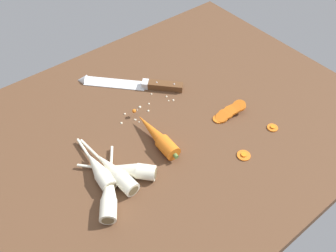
{
  "coord_description": "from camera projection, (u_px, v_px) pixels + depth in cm",
  "views": [
    {
      "loc": [
        -41.87,
        -55.03,
        74.87
      ],
      "look_at": [
        0.0,
        -2.0,
        1.5
      ],
      "focal_mm": 37.77,
      "sensor_mm": 36.0,
      "label": 1
    }
  ],
  "objects": [
    {
      "name": "ground_plane",
      "position": [
        164.0,
        130.0,
        1.03
      ],
      "size": [
        120.0,
        90.0,
        4.0
      ],
      "primitive_type": "cube",
      "color": "brown"
    },
    {
      "name": "chefs_knife",
      "position": [
        128.0,
        83.0,
        1.14
      ],
      "size": [
        26.3,
        27.53,
        4.18
      ],
      "color": "silver",
      "rests_on": "ground_plane"
    },
    {
      "name": "whole_carrot",
      "position": [
        157.0,
        136.0,
        0.96
      ],
      "size": [
        4.88,
        21.56,
        4.2
      ],
      "color": "orange",
      "rests_on": "ground_plane"
    },
    {
      "name": "parsnip_front",
      "position": [
        115.0,
        172.0,
        0.88
      ],
      "size": [
        5.12,
        23.01,
        4.0
      ],
      "color": "silver",
      "rests_on": "ground_plane"
    },
    {
      "name": "parsnip_mid_left",
      "position": [
        130.0,
        170.0,
        0.89
      ],
      "size": [
        15.63,
        16.64,
        4.0
      ],
      "color": "silver",
      "rests_on": "ground_plane"
    },
    {
      "name": "parsnip_mid_right",
      "position": [
        99.0,
        170.0,
        0.89
      ],
      "size": [
        4.8,
        19.54,
        4.0
      ],
      "color": "silver",
      "rests_on": "ground_plane"
    },
    {
      "name": "parsnip_back",
      "position": [
        109.0,
        193.0,
        0.84
      ],
      "size": [
        14.49,
        19.72,
        4.0
      ],
      "color": "silver",
      "rests_on": "ground_plane"
    },
    {
      "name": "carrot_slice_stack",
      "position": [
        229.0,
        112.0,
        1.04
      ],
      "size": [
        10.95,
        4.7,
        3.46
      ],
      "color": "orange",
      "rests_on": "ground_plane"
    },
    {
      "name": "carrot_slice_stray_near",
      "position": [
        273.0,
        127.0,
        1.01
      ],
      "size": [
        3.06,
        3.06,
        0.7
      ],
      "color": "orange",
      "rests_on": "ground_plane"
    },
    {
      "name": "carrot_slice_stray_mid",
      "position": [
        244.0,
        155.0,
        0.94
      ],
      "size": [
        3.63,
        3.63,
        0.7
      ],
      "color": "orange",
      "rests_on": "ground_plane"
    },
    {
      "name": "mince_crumbs",
      "position": [
        145.0,
        108.0,
        1.06
      ],
      "size": [
        18.59,
        8.05,
        0.87
      ],
      "color": "beige",
      "rests_on": "ground_plane"
    }
  ]
}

